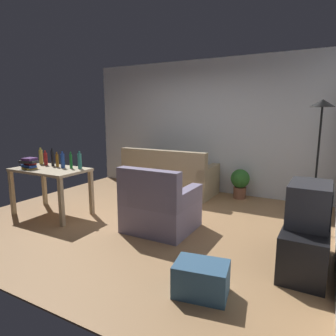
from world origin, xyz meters
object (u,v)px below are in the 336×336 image
(couch, at_px, (169,178))
(tv, at_px, (310,204))
(bottle_squat, at_px, (41,157))
(bottle_red, at_px, (46,159))
(armchair, at_px, (159,208))
(bottle_amber, at_px, (57,161))
(bottle_blue, at_px, (63,161))
(potted_plant, at_px, (240,182))
(bottle_tall, at_px, (80,161))
(torchiere_lamp, at_px, (320,130))
(desk, at_px, (50,175))
(tv_stand, at_px, (306,245))
(storage_box, at_px, (201,279))
(book_stack, at_px, (29,163))
(bottle_dark, at_px, (53,158))
(bottle_green, at_px, (71,161))

(couch, xyz_separation_m, tv, (2.74, -1.93, 0.39))
(bottle_squat, distance_m, bottle_red, 0.16)
(tv, xyz_separation_m, armchair, (-1.89, 0.10, -0.38))
(bottle_amber, height_order, bottle_blue, bottle_blue)
(potted_plant, xyz_separation_m, bottle_tall, (-1.98, -2.18, 0.55))
(bottle_amber, bearing_deg, tv, 0.05)
(potted_plant, bearing_deg, torchiere_lamp, -38.54)
(tv, xyz_separation_m, bottle_tall, (-3.32, 0.06, 0.18))
(desk, distance_m, bottle_blue, 0.30)
(desk, relative_size, bottle_tall, 4.30)
(tv_stand, height_order, potted_plant, potted_plant)
(armchair, bearing_deg, bottle_squat, 0.62)
(tv, bearing_deg, storage_box, 142.53)
(storage_box, distance_m, bottle_red, 3.53)
(couch, height_order, storage_box, couch)
(couch, bearing_deg, torchiere_lamp, 164.66)
(bottle_blue, xyz_separation_m, bottle_tall, (0.29, 0.08, 0.01))
(tv, xyz_separation_m, book_stack, (-4.01, -0.33, 0.15))
(couch, bearing_deg, book_stack, 60.58)
(desk, xyz_separation_m, bottle_squat, (-0.46, 0.21, 0.24))
(desk, bearing_deg, bottle_dark, 127.54)
(tv_stand, height_order, bottle_amber, bottle_amber)
(couch, bearing_deg, bottle_dark, 58.45)
(couch, height_order, bottle_green, bottle_green)
(tv_stand, relative_size, armchair, 1.20)
(potted_plant, relative_size, bottle_squat, 1.98)
(couch, xyz_separation_m, bottle_squat, (-1.48, -1.87, 0.58))
(armchair, bearing_deg, bottle_blue, 3.53)
(tv_stand, bearing_deg, bottle_green, 89.71)
(bottle_squat, bearing_deg, desk, -24.08)
(armchair, distance_m, bottle_tall, 1.54)
(bottle_amber, height_order, bottle_tall, bottle_tall)
(book_stack, bearing_deg, bottle_squat, 118.30)
(couch, height_order, bottle_squat, bottle_squat)
(desk, bearing_deg, couch, 63.24)
(tv, bearing_deg, bottle_blue, 90.31)
(storage_box, relative_size, bottle_tall, 1.71)
(potted_plant, relative_size, bottle_tall, 2.03)
(book_stack, bearing_deg, bottle_tall, 29.73)
(storage_box, relative_size, bottle_dark, 1.61)
(bottle_amber, bearing_deg, armchair, 3.26)
(torchiere_lamp, height_order, book_stack, torchiere_lamp)
(tv_stand, height_order, bottle_blue, bottle_blue)
(torchiere_lamp, relative_size, bottle_dark, 6.06)
(tv_stand, bearing_deg, armchair, 86.85)
(tv, xyz_separation_m, bottle_amber, (-3.76, -0.00, 0.17))
(torchiere_lamp, height_order, desk, torchiere_lamp)
(desk, relative_size, armchair, 1.31)
(tv, relative_size, potted_plant, 1.05)
(couch, relative_size, bottle_dark, 6.23)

